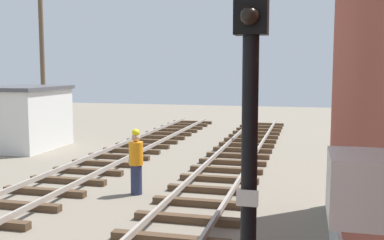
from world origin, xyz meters
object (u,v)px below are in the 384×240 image
at_px(signal_mast, 250,105).
at_px(control_hut, 24,117).
at_px(utility_pole_far, 42,43).
at_px(parked_car_silver, 30,113).
at_px(track_worker_foreground, 248,125).
at_px(track_worker_distant, 136,162).

height_order(signal_mast, control_hut, signal_mast).
xyz_separation_m(control_hut, utility_pole_far, (-1.19, 3.54, 3.44)).
bearing_deg(utility_pole_far, parked_car_silver, 135.10).
relative_size(control_hut, track_worker_foreground, 2.03).
relative_size(signal_mast, utility_pole_far, 0.54).
relative_size(track_worker_foreground, track_worker_distant, 1.00).
distance_m(signal_mast, parked_car_silver, 24.45).
bearing_deg(control_hut, parked_car_silver, 121.29).
bearing_deg(track_worker_foreground, signal_mast, -82.85).
relative_size(control_hut, utility_pole_far, 0.41).
height_order(parked_car_silver, utility_pole_far, utility_pole_far).
xyz_separation_m(control_hut, parked_car_silver, (-3.64, 5.98, -0.49)).
relative_size(control_hut, track_worker_distant, 2.03).
xyz_separation_m(utility_pole_far, track_worker_foreground, (10.70, -0.07, -3.90)).
bearing_deg(track_worker_foreground, parked_car_silver, 169.19).
height_order(signal_mast, track_worker_distant, signal_mast).
bearing_deg(control_hut, utility_pole_far, 108.51).
xyz_separation_m(signal_mast, track_worker_distant, (-4.03, 7.05, -2.24)).
relative_size(signal_mast, track_worker_foreground, 2.68).
distance_m(control_hut, track_worker_distant, 9.63).
height_order(utility_pole_far, track_worker_foreground, utility_pole_far).
xyz_separation_m(track_worker_foreground, track_worker_distant, (-1.97, -9.44, 0.00)).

